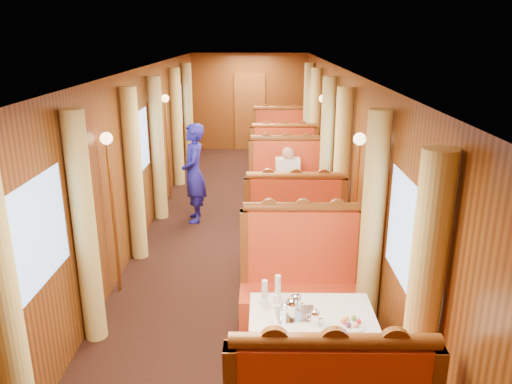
{
  "coord_description": "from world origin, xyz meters",
  "views": [
    {
      "loc": [
        0.32,
        -7.16,
        3.0
      ],
      "look_at": [
        0.25,
        -1.09,
        1.05
      ],
      "focal_mm": 35.0,
      "sensor_mm": 36.0,
      "label": 1
    }
  ],
  "objects_px": {
    "table_mid": "(290,212)",
    "banquette_mid_aft": "(287,189)",
    "table_far": "(281,158)",
    "rose_vase_mid": "(288,177)",
    "table_near": "(311,353)",
    "banquette_far_aft": "(280,145)",
    "rose_vase_far": "(281,133)",
    "teapot_right": "(315,319)",
    "teapot_back": "(296,304)",
    "fruit_plate": "(351,323)",
    "banquette_near_aft": "(302,290)",
    "steward": "(194,173)",
    "teapot_left": "(292,311)",
    "tea_tray": "(296,315)",
    "passenger": "(288,176)",
    "banquette_far_fwd": "(283,167)",
    "banquette_mid_fwd": "(294,235)"
  },
  "relations": [
    {
      "from": "table_mid",
      "to": "banquette_mid_aft",
      "type": "distance_m",
      "value": 1.02
    },
    {
      "from": "table_far",
      "to": "rose_vase_mid",
      "type": "relative_size",
      "value": 2.92
    },
    {
      "from": "table_near",
      "to": "rose_vase_mid",
      "type": "relative_size",
      "value": 2.92
    },
    {
      "from": "banquette_far_aft",
      "to": "rose_vase_far",
      "type": "relative_size",
      "value": 3.72
    },
    {
      "from": "banquette_mid_aft",
      "to": "teapot_right",
      "type": "relative_size",
      "value": 9.85
    },
    {
      "from": "banquette_mid_aft",
      "to": "teapot_back",
      "type": "relative_size",
      "value": 8.61
    },
    {
      "from": "teapot_back",
      "to": "fruit_plate",
      "type": "distance_m",
      "value": 0.48
    },
    {
      "from": "banquette_near_aft",
      "to": "table_mid",
      "type": "height_order",
      "value": "banquette_near_aft"
    },
    {
      "from": "table_far",
      "to": "rose_vase_far",
      "type": "bearing_deg",
      "value": -174.95
    },
    {
      "from": "steward",
      "to": "teapot_left",
      "type": "bearing_deg",
      "value": 10.24
    },
    {
      "from": "tea_tray",
      "to": "rose_vase_far",
      "type": "relative_size",
      "value": 0.94
    },
    {
      "from": "rose_vase_far",
      "to": "steward",
      "type": "xyz_separation_m",
      "value": [
        -1.52,
        -2.87,
        -0.11
      ]
    },
    {
      "from": "teapot_back",
      "to": "passenger",
      "type": "bearing_deg",
      "value": 89.59
    },
    {
      "from": "passenger",
      "to": "fruit_plate",
      "type": "bearing_deg",
      "value": -86.18
    },
    {
      "from": "teapot_left",
      "to": "banquette_mid_aft",
      "type": "bearing_deg",
      "value": 103.27
    },
    {
      "from": "banquette_far_aft",
      "to": "fruit_plate",
      "type": "bearing_deg",
      "value": -87.93
    },
    {
      "from": "tea_tray",
      "to": "teapot_left",
      "type": "height_order",
      "value": "teapot_left"
    },
    {
      "from": "tea_tray",
      "to": "table_far",
      "type": "bearing_deg",
      "value": 88.88
    },
    {
      "from": "banquette_far_aft",
      "to": "steward",
      "type": "height_order",
      "value": "steward"
    },
    {
      "from": "steward",
      "to": "passenger",
      "type": "bearing_deg",
      "value": 87.5
    },
    {
      "from": "banquette_far_fwd",
      "to": "banquette_near_aft",
      "type": "bearing_deg",
      "value": -90.0
    },
    {
      "from": "banquette_mid_fwd",
      "to": "rose_vase_mid",
      "type": "bearing_deg",
      "value": 92.1
    },
    {
      "from": "tea_tray",
      "to": "fruit_plate",
      "type": "distance_m",
      "value": 0.46
    },
    {
      "from": "teapot_back",
      "to": "fruit_plate",
      "type": "xyz_separation_m",
      "value": [
        0.43,
        -0.21,
        -0.04
      ]
    },
    {
      "from": "banquette_mid_aft",
      "to": "banquette_mid_fwd",
      "type": "bearing_deg",
      "value": -90.0
    },
    {
      "from": "table_near",
      "to": "table_mid",
      "type": "bearing_deg",
      "value": 90.0
    },
    {
      "from": "banquette_far_fwd",
      "to": "tea_tray",
      "type": "height_order",
      "value": "banquette_far_fwd"
    },
    {
      "from": "banquette_far_aft",
      "to": "teapot_back",
      "type": "distance_m",
      "value": 7.97
    },
    {
      "from": "banquette_near_aft",
      "to": "passenger",
      "type": "bearing_deg",
      "value": 90.0
    },
    {
      "from": "banquette_far_aft",
      "to": "passenger",
      "type": "distance_m",
      "value": 3.76
    },
    {
      "from": "teapot_right",
      "to": "table_mid",
      "type": "bearing_deg",
      "value": 105.99
    },
    {
      "from": "banquette_near_aft",
      "to": "teapot_back",
      "type": "xyz_separation_m",
      "value": [
        -0.13,
        -0.96,
        0.39
      ]
    },
    {
      "from": "table_near",
      "to": "fruit_plate",
      "type": "height_order",
      "value": "fruit_plate"
    },
    {
      "from": "table_near",
      "to": "banquette_far_fwd",
      "type": "distance_m",
      "value": 5.99
    },
    {
      "from": "table_far",
      "to": "teapot_right",
      "type": "height_order",
      "value": "teapot_right"
    },
    {
      "from": "table_mid",
      "to": "banquette_far_aft",
      "type": "height_order",
      "value": "banquette_far_aft"
    },
    {
      "from": "table_far",
      "to": "banquette_near_aft",
      "type": "bearing_deg",
      "value": -90.0
    },
    {
      "from": "banquette_mid_aft",
      "to": "steward",
      "type": "height_order",
      "value": "steward"
    },
    {
      "from": "banquette_mid_aft",
      "to": "teapot_left",
      "type": "xyz_separation_m",
      "value": [
        -0.17,
        -4.58,
        0.4
      ]
    },
    {
      "from": "table_mid",
      "to": "teapot_back",
      "type": "bearing_deg",
      "value": -92.24
    },
    {
      "from": "banquette_near_aft",
      "to": "steward",
      "type": "xyz_separation_m",
      "value": [
        -1.53,
        3.12,
        0.39
      ]
    },
    {
      "from": "teapot_back",
      "to": "passenger",
      "type": "relative_size",
      "value": 0.2
    },
    {
      "from": "table_far",
      "to": "steward",
      "type": "height_order",
      "value": "steward"
    },
    {
      "from": "banquette_far_aft",
      "to": "teapot_back",
      "type": "bearing_deg",
      "value": -90.97
    },
    {
      "from": "table_near",
      "to": "teapot_right",
      "type": "bearing_deg",
      "value": -88.69
    },
    {
      "from": "banquette_far_aft",
      "to": "rose_vase_far",
      "type": "distance_m",
      "value": 1.13
    },
    {
      "from": "table_near",
      "to": "teapot_left",
      "type": "xyz_separation_m",
      "value": [
        -0.17,
        -0.07,
        0.45
      ]
    },
    {
      "from": "fruit_plate",
      "to": "steward",
      "type": "height_order",
      "value": "steward"
    },
    {
      "from": "banquette_near_aft",
      "to": "table_mid",
      "type": "xyz_separation_m",
      "value": [
        0.0,
        2.49,
        -0.05
      ]
    },
    {
      "from": "teapot_right",
      "to": "steward",
      "type": "distance_m",
      "value": 4.56
    }
  ]
}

